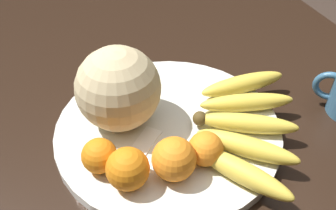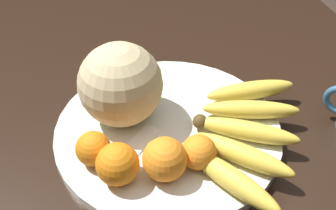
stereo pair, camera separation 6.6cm
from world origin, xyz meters
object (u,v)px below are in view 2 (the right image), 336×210
Objects in this scene: melon at (120,84)px; orange_back_left at (199,152)px; fruit_bowl at (168,130)px; orange_front_right at (118,164)px; banana_bunch at (244,131)px; produce_tag at (137,145)px; orange_front_left at (165,159)px; kitchen_table at (183,184)px; orange_mid_center at (93,148)px.

melon reaches higher than orange_back_left.
fruit_bowl is 6.00× the size of orange_front_right.
produce_tag is (-0.03, -0.18, -0.02)m from banana_bunch.
banana_bunch is 0.10m from orange_back_left.
orange_front_left reaches higher than orange_front_right.
produce_tag is at bearing -158.52° from banana_bunch.
orange_front_left reaches higher than produce_tag.
orange_front_right is at bearing -47.49° from fruit_bowl.
kitchen_table is 0.15m from orange_back_left.
orange_front_right is 1.18× the size of orange_back_left.
melon is at bearing -122.55° from fruit_bowl.
kitchen_table is at bearing 138.26° from orange_front_left.
orange_back_left is at bearing 14.94° from fruit_bowl.
produce_tag is (-0.06, -0.09, -0.03)m from orange_back_left.
kitchen_table is 26.67× the size of orange_mid_center.
banana_bunch is (0.06, 0.12, 0.03)m from fruit_bowl.
orange_front_left is at bearing 71.54° from produce_tag.
orange_mid_center is (0.05, -0.13, 0.04)m from fruit_bowl.
orange_front_left reaches higher than orange_back_left.
orange_back_left reaches higher than banana_bunch.
kitchen_table is at bearing -170.54° from orange_back_left.
orange_front_left reaches higher than orange_mid_center.
melon is 0.16m from orange_front_left.
orange_back_left is (0.05, 0.16, 0.00)m from orange_mid_center.
orange_mid_center is at bearing -118.01° from orange_front_left.
fruit_bowl is 1.38× the size of banana_bunch.
orange_back_left reaches higher than produce_tag.
orange_front_left is at bearing -83.73° from orange_back_left.
orange_back_left is at bearing 96.27° from orange_front_left.
banana_bunch is 4.36× the size of orange_front_right.
kitchen_table is at bearing 126.40° from produce_tag.
orange_mid_center is 0.61× the size of produce_tag.
fruit_bowl is 0.13m from banana_bunch.
produce_tag is at bearing -101.21° from kitchen_table.
melon is 0.22m from banana_bunch.
orange_back_left is (0.05, 0.01, 0.14)m from kitchen_table.
orange_front_right is at bearing -97.19° from orange_front_left.
banana_bunch is at bearing 87.19° from orange_mid_center.
orange_front_left is 1.22× the size of orange_back_left.
kitchen_table is 16.26× the size of produce_tag.
orange_front_right is at bearing -141.21° from banana_bunch.
orange_front_right is 0.06m from orange_mid_center.
orange_front_left is 0.06m from orange_back_left.
banana_bunch reaches higher than kitchen_table.
orange_front_left is at bearing 15.63° from melon.
orange_mid_center is at bearing -70.54° from fruit_bowl.
orange_back_left is at bearing 101.50° from produce_tag.
orange_front_left is at bearing 61.99° from orange_mid_center.
orange_front_left is (0.10, -0.03, 0.04)m from fruit_bowl.
orange_back_left is at bearing 34.55° from melon.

